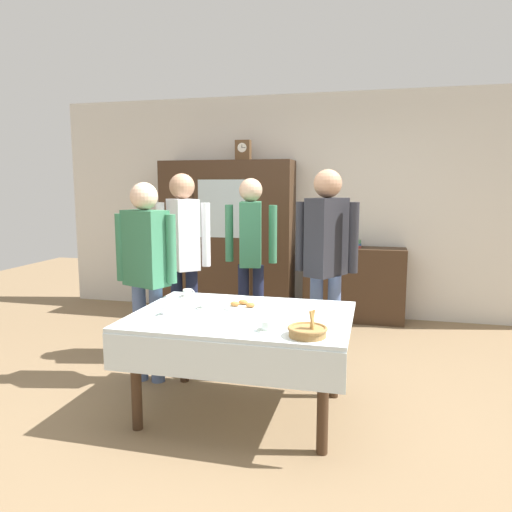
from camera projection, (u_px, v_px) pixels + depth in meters
name	position (u px, v px, depth m)	size (l,w,h in m)	color
ground_plane	(250.00, 400.00, 3.65)	(12.00, 12.00, 0.00)	#846B4C
back_wall	(303.00, 206.00, 6.00)	(6.40, 0.10, 2.70)	silver
dining_table	(241.00, 329.00, 3.34)	(1.50, 1.10, 0.72)	#3D2819
wall_cabinet	(228.00, 239.00, 5.99)	(1.63, 0.46, 1.90)	#3D2819
mantel_clock	(243.00, 150.00, 5.78)	(0.18, 0.11, 0.24)	brown
bookshelf_low	(354.00, 284.00, 5.74)	(1.18, 0.35, 0.88)	#3D2819
book_stack	(355.00, 244.00, 5.67)	(0.15, 0.18, 0.09)	#99332D
tea_cup_back_edge	(205.00, 305.00, 3.49)	(0.13, 0.13, 0.06)	silver
tea_cup_mid_left	(188.00, 294.00, 3.86)	(0.13, 0.13, 0.06)	white
tea_cup_center	(167.00, 311.00, 3.32)	(0.13, 0.13, 0.06)	white
tea_cup_near_right	(267.00, 327.00, 2.96)	(0.13, 0.13, 0.06)	silver
bread_basket	(308.00, 331.00, 2.85)	(0.24, 0.24, 0.16)	#9E7542
pastry_plate	(243.00, 306.00, 3.52)	(0.28, 0.28, 0.05)	white
spoon_near_right	(246.00, 323.00, 3.12)	(0.12, 0.02, 0.01)	silver
spoon_front_edge	(171.00, 307.00, 3.54)	(0.12, 0.02, 0.01)	silver
person_by_cabinet	(326.00, 251.00, 4.01)	(0.52, 0.41, 1.74)	slate
person_near_right_end	(183.00, 247.00, 4.41)	(0.52, 0.40, 1.71)	#191E38
person_behind_table_left	(251.00, 246.00, 4.72)	(0.52, 0.39, 1.68)	#191E38
person_behind_table_right	(146.00, 263.00, 3.87)	(0.52, 0.32, 1.63)	slate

